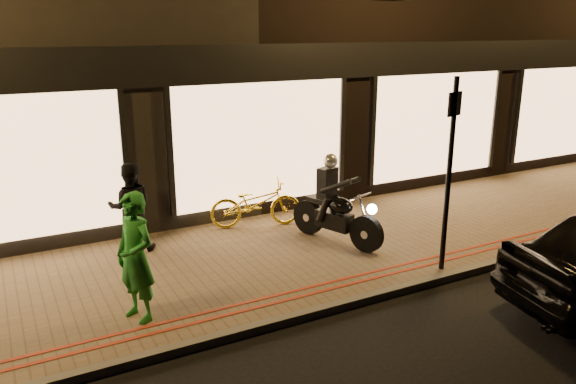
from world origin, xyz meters
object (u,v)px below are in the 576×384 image
object	(u,v)px
sign_post	(450,166)
bicycle_gold	(256,203)
motorcycle	(335,209)
person_green	(136,257)

from	to	relation	value
sign_post	bicycle_gold	bearing A→B (deg)	118.68
motorcycle	bicycle_gold	xyz separation A→B (m)	(-0.88, 1.40, -0.16)
motorcycle	bicycle_gold	distance (m)	1.66
sign_post	bicycle_gold	distance (m)	3.84
sign_post	bicycle_gold	xyz separation A→B (m)	(-1.75, 3.19, -1.22)
sign_post	bicycle_gold	size ratio (longest dim) A/B	1.72
sign_post	bicycle_gold	world-z (taller)	sign_post
motorcycle	person_green	size ratio (longest dim) A/B	1.09
sign_post	person_green	size ratio (longest dim) A/B	1.75
motorcycle	sign_post	bearing A→B (deg)	-82.97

